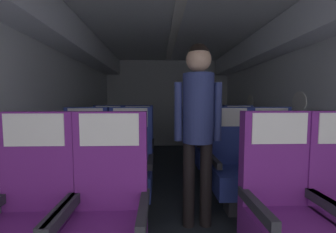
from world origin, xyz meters
name	(u,v)px	position (x,y,z in m)	size (l,w,h in m)	color
ground	(177,194)	(0.00, 2.80, -0.01)	(3.36, 6.00, 0.02)	#23282D
fuselage_shell	(176,68)	(0.00, 3.05, 1.60)	(3.24, 5.65, 2.24)	silver
seat_a_left_window	(28,221)	(-0.99, 1.45, 0.47)	(0.48, 0.50, 1.10)	#38383D
seat_a_left_aisle	(107,220)	(-0.53, 1.45, 0.47)	(0.48, 0.50, 1.10)	#38383D
seat_a_right_window	(285,214)	(0.55, 1.46, 0.47)	(0.48, 0.50, 1.10)	#38383D
seat_b_left_window	(84,169)	(-1.00, 2.37, 0.47)	(0.48, 0.50, 1.10)	#38383D
seat_b_left_aisle	(130,168)	(-0.53, 2.38, 0.47)	(0.48, 0.50, 1.10)	#38383D
seat_b_right_aisle	(275,167)	(0.99, 2.36, 0.47)	(0.48, 0.50, 1.10)	#38383D
seat_b_right_window	(232,167)	(0.55, 2.38, 0.47)	(0.48, 0.50, 1.10)	#38383D
seat_c_left_window	(107,149)	(-0.98, 3.29, 0.47)	(0.48, 0.50, 1.10)	#38383D
seat_c_left_aisle	(137,148)	(-0.55, 3.28, 0.47)	(0.48, 0.50, 1.10)	#38383D
seat_c_right_aisle	(240,147)	(1.00, 3.30, 0.47)	(0.48, 0.50, 1.10)	#38383D
seat_c_right_window	(210,147)	(0.53, 3.30, 0.47)	(0.48, 0.50, 1.10)	#38383D
flight_attendant	(198,115)	(0.12, 2.12, 1.03)	(0.43, 0.28, 1.67)	black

